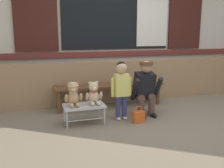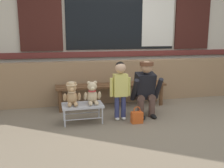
{
  "view_description": "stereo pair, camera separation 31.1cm",
  "coord_description": "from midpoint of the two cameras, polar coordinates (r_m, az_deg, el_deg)",
  "views": [
    {
      "loc": [
        -1.8,
        -3.45,
        1.41
      ],
      "look_at": [
        -0.52,
        0.55,
        0.55
      ],
      "focal_mm": 40.44,
      "sensor_mm": 36.0,
      "label": 1
    },
    {
      "loc": [
        -1.5,
        -3.53,
        1.41
      ],
      "look_at": [
        -0.52,
        0.55,
        0.55
      ],
      "focal_mm": 40.44,
      "sensor_mm": 36.0,
      "label": 2
    }
  ],
  "objects": [
    {
      "name": "child_standing",
      "position": [
        4.05,
        -0.07,
        -0.06
      ],
      "size": [
        0.35,
        0.18,
        0.96
      ],
      "color": "navy",
      "rests_on": "ground"
    },
    {
      "name": "teddy_bear_with_hat",
      "position": [
        3.93,
        -10.96,
        -2.43
      ],
      "size": [
        0.28,
        0.27,
        0.36
      ],
      "color": "tan",
      "rests_on": "small_display_bench"
    },
    {
      "name": "ground_plane",
      "position": [
        4.11,
        7.23,
        -8.58
      ],
      "size": [
        60.0,
        60.0,
        0.0
      ],
      "primitive_type": "plane",
      "color": "#756651"
    },
    {
      "name": "adult_crouching",
      "position": [
        4.33,
        5.49,
        -0.86
      ],
      "size": [
        0.5,
        0.49,
        0.95
      ],
      "color": "brown",
      "rests_on": "ground"
    },
    {
      "name": "small_display_bench",
      "position": [
        4.0,
        -8.56,
        -5.15
      ],
      "size": [
        0.64,
        0.36,
        0.3
      ],
      "color": "#BCBCC1",
      "rests_on": "ground"
    },
    {
      "name": "handbag_on_ground",
      "position": [
        4.05,
        3.82,
        -7.37
      ],
      "size": [
        0.18,
        0.11,
        0.27
      ],
      "color": "#DB561E",
      "rests_on": "ground"
    },
    {
      "name": "shop_facade",
      "position": [
        5.7,
        -0.8,
        15.91
      ],
      "size": [
        8.37,
        0.26,
        3.68
      ],
      "color": "beige",
      "rests_on": "ground"
    },
    {
      "name": "brick_low_wall",
      "position": [
        5.28,
        0.84,
        0.81
      ],
      "size": [
        8.2,
        0.25,
        0.85
      ],
      "primitive_type": "cube",
      "color": "#997551",
      "rests_on": "ground"
    },
    {
      "name": "teddy_bear_plain",
      "position": [
        3.98,
        -6.38,
        -2.25
      ],
      "size": [
        0.28,
        0.26,
        0.36
      ],
      "color": "#CCB289",
      "rests_on": "small_display_bench"
    },
    {
      "name": "wooden_bench_long",
      "position": [
        4.83,
        -2.43,
        -0.84
      ],
      "size": [
        2.1,
        0.4,
        0.44
      ],
      "color": "brown",
      "rests_on": "ground"
    }
  ]
}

